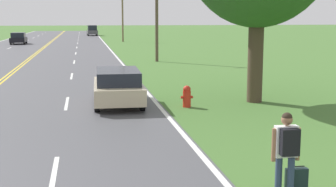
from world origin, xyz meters
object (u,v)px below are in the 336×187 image
(hitchhiker_person, at_px, (287,146))
(fire_hydrant, at_px, (187,96))
(suitcase, at_px, (296,182))
(car_black_sedan_mid_far, at_px, (18,38))
(car_champagne_hatchback_approaching, at_px, (118,86))
(car_dark_grey_van_receding, at_px, (92,30))

(hitchhiker_person, distance_m, fire_hydrant, 9.42)
(hitchhiker_person, height_order, fire_hydrant, hitchhiker_person)
(fire_hydrant, bearing_deg, suitcase, -89.25)
(suitcase, relative_size, car_black_sedan_mid_far, 0.15)
(car_champagne_hatchback_approaching, height_order, car_dark_grey_van_receding, car_dark_grey_van_receding)
(hitchhiker_person, distance_m, car_champagne_hatchback_approaching, 10.62)
(suitcase, relative_size, car_champagne_hatchback_approaching, 0.14)
(hitchhiker_person, distance_m, suitcase, 0.80)
(hitchhiker_person, height_order, suitcase, hitchhiker_person)
(car_champagne_hatchback_approaching, bearing_deg, car_dark_grey_van_receding, -178.74)
(hitchhiker_person, relative_size, car_black_sedan_mid_far, 0.43)
(hitchhiker_person, distance_m, car_dark_grey_van_receding, 82.49)
(suitcase, height_order, fire_hydrant, fire_hydrant)
(car_champagne_hatchback_approaching, distance_m, car_dark_grey_van_receding, 72.14)
(car_champagne_hatchback_approaching, relative_size, car_black_sedan_mid_far, 1.07)
(fire_hydrant, bearing_deg, car_black_sedan_mid_far, 104.82)
(car_dark_grey_van_receding, bearing_deg, car_champagne_hatchback_approaching, -2.72)
(fire_hydrant, bearing_deg, car_champagne_hatchback_approaching, 160.34)
(hitchhiker_person, xyz_separation_m, car_champagne_hatchback_approaching, (-2.46, 10.33, -0.27))
(car_dark_grey_van_receding, bearing_deg, hitchhiker_person, -0.97)
(fire_hydrant, distance_m, car_dark_grey_van_receding, 73.10)
(car_champagne_hatchback_approaching, bearing_deg, fire_hydrant, 71.96)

